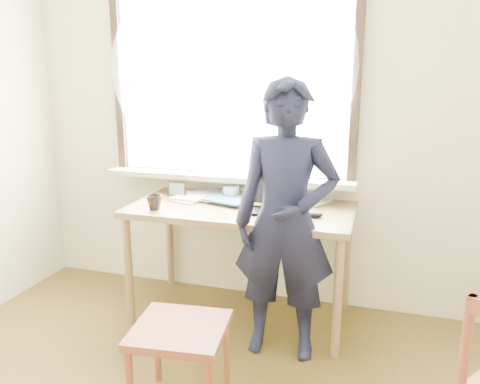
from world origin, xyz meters
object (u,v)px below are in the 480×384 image
(work_chair, at_px, (180,339))
(mug_white, at_px, (231,192))
(desk, at_px, (241,218))
(mug_dark, at_px, (154,203))
(person, at_px, (286,222))
(laptop, at_px, (276,203))

(work_chair, bearing_deg, mug_white, 95.91)
(desk, distance_m, mug_dark, 0.59)
(desk, bearing_deg, person, -42.01)
(mug_white, bearing_deg, work_chair, -84.09)
(desk, height_order, work_chair, desk)
(work_chair, bearing_deg, person, 60.50)
(laptop, xyz_separation_m, mug_dark, (-0.76, -0.20, -0.01))
(mug_white, xyz_separation_m, person, (0.50, -0.52, -0.02))
(desk, bearing_deg, mug_dark, -155.52)
(mug_white, xyz_separation_m, work_chair, (0.12, -1.19, -0.46))
(mug_dark, bearing_deg, desk, 24.48)
(laptop, bearing_deg, mug_white, 149.39)
(desk, xyz_separation_m, mug_white, (-0.13, 0.19, 0.13))
(laptop, distance_m, person, 0.33)
(mug_dark, xyz_separation_m, person, (0.89, -0.10, -0.02))
(laptop, height_order, mug_white, laptop)
(mug_white, distance_m, mug_dark, 0.58)
(laptop, height_order, work_chair, laptop)
(desk, relative_size, work_chair, 3.01)
(laptop, height_order, person, person)
(laptop, xyz_separation_m, mug_white, (-0.37, 0.22, -0.01))
(laptop, distance_m, mug_dark, 0.79)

